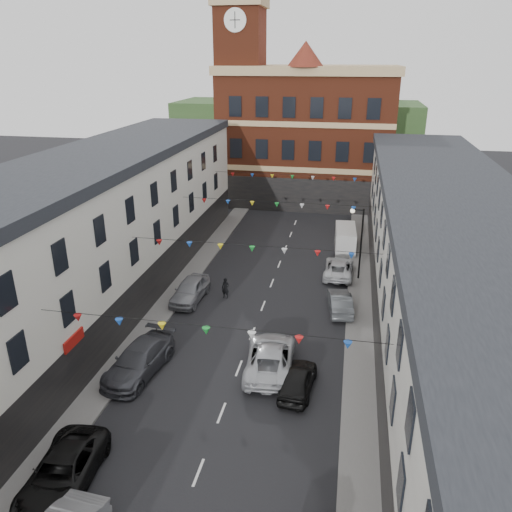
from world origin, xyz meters
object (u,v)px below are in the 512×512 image
Objects in this scene: car_right_d at (298,380)px; white_van at (345,238)px; car_left_d at (139,360)px; street_lamp at (359,234)px; moving_car at (270,357)px; car_right_f at (339,268)px; car_left_c at (62,473)px; car_left_e at (190,290)px; car_right_e at (340,302)px; pedestrian at (225,288)px.

car_right_d is 0.88× the size of white_van.
car_left_d is at bearing 5.06° from car_right_d.
street_lamp is 1.02× the size of moving_car.
car_right_d is 0.83× the size of car_right_f.
street_lamp is 1.13× the size of car_left_c.
car_left_e is at bearing 32.97° from car_right_f.
car_right_d is 0.97× the size of car_right_e.
moving_car reaches higher than car_right_d.
car_right_d is 12.12m from pedestrian.
car_left_c is at bearing -112.42° from white_van.
white_van reaches higher than car_left_c.
car_left_e reaches higher than car_left_c.
car_right_f is at bearing 34.52° from car_left_e.
street_lamp is 16.02m from car_right_d.
car_left_c reaches higher than car_right_d.
car_left_c is 12.35m from moving_car.
white_van reaches higher than car_left_d.
car_right_d is 16.04m from car_right_f.
car_left_d is at bearing 33.62° from car_right_e.
car_left_d is 1.20× the size of white_van.
car_left_c is at bearing -86.65° from car_left_e.
white_van is (-1.03, 6.92, -2.86)m from street_lamp.
car_right_d is at bearing 85.64° from car_right_f.
car_right_d reaches higher than car_right_f.
street_lamp reaches higher than car_left_d.
car_right_f is at bearing -90.77° from car_right_d.
car_right_e is 8.81m from moving_car.
car_left_c is 1.25× the size of car_right_e.
moving_car is at bearing 49.52° from car_left_c.
car_left_e is (-12.05, -6.05, -3.09)m from street_lamp.
street_lamp is 1.27× the size of white_van.
moving_car is 3.64× the size of pedestrian.
car_right_e is at bearing -120.03° from moving_car.
white_van is at bearing -97.99° from car_right_e.
street_lamp is 19.84m from car_left_d.
car_left_e is 1.16× the size of car_right_d.
car_left_c is 17.73m from car_left_e.
car_right_f is (1.58, 15.96, -0.01)m from car_right_d.
car_left_c is 32.57m from white_van.
white_van is (10.86, 30.70, 0.30)m from car_left_c.
car_right_e is at bearing 94.25° from car_right_f.
car_right_d is at bearing 71.02° from car_right_e.
white_van reaches higher than car_right_d.
car_right_e is at bearing 53.86° from car_left_c.
car_left_d is 9.10m from car_right_d.
car_left_c is at bearing 51.14° from car_right_e.
car_left_c is 1.13× the size of white_van.
car_right_f is 14.64m from moving_car.
car_right_f is (10.51, 24.32, -0.05)m from car_left_c.
car_right_d is (9.10, -9.37, -0.11)m from car_left_e.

